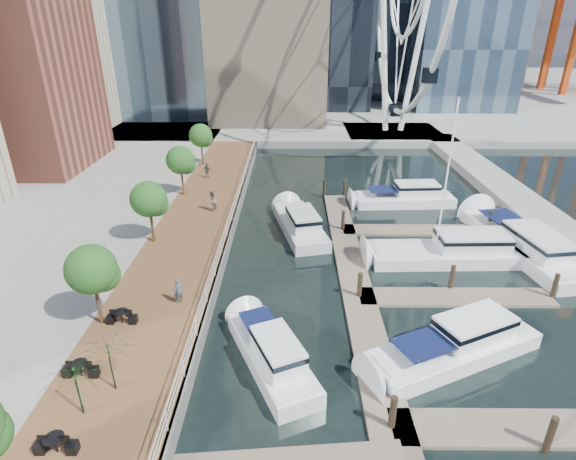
# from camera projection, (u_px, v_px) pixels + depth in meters

# --- Properties ---
(ground) EXTENTS (520.00, 520.00, 0.00)m
(ground) POSITION_uv_depth(u_px,v_px,m) (317.00, 394.00, 20.84)
(ground) COLOR black
(ground) RESTS_ON ground
(boardwalk) EXTENTS (6.00, 60.00, 1.00)m
(boardwalk) POSITION_uv_depth(u_px,v_px,m) (190.00, 241.00, 34.32)
(boardwalk) COLOR brown
(boardwalk) RESTS_ON ground
(seawall) EXTENTS (0.25, 60.00, 1.00)m
(seawall) POSITION_uv_depth(u_px,v_px,m) (229.00, 241.00, 34.30)
(seawall) COLOR #595954
(seawall) RESTS_ON ground
(land_far) EXTENTS (200.00, 114.00, 1.00)m
(land_far) POSITION_uv_depth(u_px,v_px,m) (297.00, 90.00, 113.27)
(land_far) COLOR gray
(land_far) RESTS_ON ground
(breakwater) EXTENTS (4.00, 60.00, 1.00)m
(breakwater) POSITION_uv_depth(u_px,v_px,m) (538.00, 217.00, 38.64)
(breakwater) COLOR gray
(breakwater) RESTS_ON ground
(pier) EXTENTS (14.00, 12.00, 1.00)m
(pier) POSITION_uv_depth(u_px,v_px,m) (392.00, 134.00, 67.75)
(pier) COLOR gray
(pier) RESTS_ON ground
(railing) EXTENTS (0.10, 60.00, 1.05)m
(railing) POSITION_uv_depth(u_px,v_px,m) (227.00, 229.00, 33.87)
(railing) COLOR white
(railing) RESTS_ON boardwalk
(floating_docks) EXTENTS (16.00, 34.00, 2.60)m
(floating_docks) POSITION_uv_depth(u_px,v_px,m) (430.00, 276.00, 29.64)
(floating_docks) COLOR #6D6051
(floating_docks) RESTS_ON ground
(street_trees) EXTENTS (2.60, 42.60, 4.60)m
(street_trees) POSITION_uv_depth(u_px,v_px,m) (148.00, 199.00, 31.84)
(street_trees) COLOR #3F2B1C
(street_trees) RESTS_ON ground
(cafe_tables) EXTENTS (2.50, 13.70, 0.74)m
(cafe_tables) POSITION_uv_depth(u_px,v_px,m) (69.00, 403.00, 18.53)
(cafe_tables) COLOR black
(cafe_tables) RESTS_ON ground
(yacht_foreground) EXTENTS (10.46, 6.81, 2.15)m
(yacht_foreground) POSITION_uv_depth(u_px,v_px,m) (453.00, 357.00, 23.13)
(yacht_foreground) COLOR white
(yacht_foreground) RESTS_ON ground
(pedestrian_near) EXTENTS (0.64, 0.51, 1.53)m
(pedestrian_near) POSITION_uv_depth(u_px,v_px,m) (179.00, 291.00, 25.56)
(pedestrian_near) COLOR #454E5C
(pedestrian_near) RESTS_ON boardwalk
(pedestrian_mid) EXTENTS (0.89, 1.05, 1.88)m
(pedestrian_mid) POSITION_uv_depth(u_px,v_px,m) (212.00, 201.00, 38.16)
(pedestrian_mid) COLOR #846E5B
(pedestrian_mid) RESTS_ON boardwalk
(pedestrian_far) EXTENTS (0.96, 0.62, 1.52)m
(pedestrian_far) POSITION_uv_depth(u_px,v_px,m) (207.00, 171.00, 46.57)
(pedestrian_far) COLOR #373D44
(pedestrian_far) RESTS_ON boardwalk
(moored_yachts) EXTENTS (23.96, 34.83, 11.50)m
(moored_yachts) POSITION_uv_depth(u_px,v_px,m) (443.00, 263.00, 32.14)
(moored_yachts) COLOR silver
(moored_yachts) RESTS_ON ground
(cafe_seating) EXTENTS (4.48, 10.13, 2.48)m
(cafe_seating) POSITION_uv_depth(u_px,v_px,m) (62.00, 418.00, 16.79)
(cafe_seating) COLOR #103D23
(cafe_seating) RESTS_ON ground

